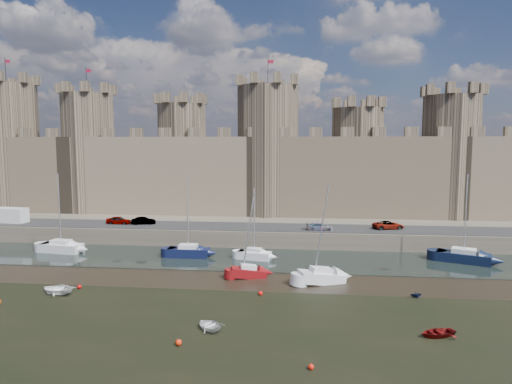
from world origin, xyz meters
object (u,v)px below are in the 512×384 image
car_1 (143,221)px  sailboat_0 (61,247)px  car_0 (119,220)px  sailboat_3 (464,256)px  sailboat_2 (254,254)px  sailboat_1 (188,251)px  car_3 (388,225)px  sailboat_5 (321,276)px  sailboat_4 (248,272)px  car_2 (320,227)px  van (10,215)px

car_1 → sailboat_0: size_ratio=0.34×
car_0 → sailboat_3: bearing=-98.8°
sailboat_2 → sailboat_0: bearing=-170.0°
sailboat_1 → sailboat_2: 9.03m
car_3 → sailboat_2: (-19.11, -10.39, -2.37)m
car_0 → sailboat_0: sailboat_0 is taller
sailboat_1 → sailboat_3: (36.13, 1.08, 0.01)m
sailboat_5 → sailboat_4: bearing=149.8°
car_2 → sailboat_5: bearing=178.2°
car_1 → sailboat_0: 12.91m
car_0 → van: bearing=92.9°
van → sailboat_0: size_ratio=0.50×
car_2 → car_3: (10.21, 1.96, 0.07)m
sailboat_5 → car_2: bearing=66.6°
car_0 → sailboat_2: (22.87, -10.15, -2.38)m
car_3 → sailboat_3: sailboat_3 is taller
sailboat_2 → sailboat_4: sailboat_2 is taller
sailboat_0 → sailboat_5: (36.03, -10.22, -0.06)m
sailboat_3 → sailboat_5: bearing=-127.1°
car_2 → van: van is taller
van → sailboat_2: (41.01, -9.60, -2.95)m
sailboat_1 → sailboat_4: 12.46m
van → sailboat_0: 16.22m
car_1 → car_3: (37.94, 0.14, 0.03)m
car_1 → car_2: size_ratio=0.94×
sailboat_1 → car_0: bearing=143.9°
car_3 → van: (-60.13, -0.79, 0.58)m
van → car_0: bearing=6.4°
sailboat_1 → sailboat_5: (17.50, -9.54, -0.06)m
car_1 → sailboat_3: (45.93, -8.83, -2.26)m
car_1 → sailboat_4: bearing=-149.9°
car_1 → sailboat_0: (-8.73, -9.23, -2.27)m
car_1 → sailboat_1: size_ratio=0.34×
car_1 → car_2: (27.72, -1.82, -0.04)m
sailboat_1 → sailboat_3: 36.14m
car_0 → sailboat_4: 29.49m
car_2 → sailboat_4: bearing=151.8°
sailboat_0 → sailboat_4: sailboat_0 is taller
car_0 → sailboat_2: bearing=-112.8°
sailboat_1 → sailboat_5: sailboat_5 is taller
car_0 → van: 18.16m
van → sailboat_4: (41.24, -17.62, -3.01)m
sailboat_4 → sailboat_3: bearing=4.6°
car_0 → car_3: 41.98m
sailboat_1 → car_2: bearing=23.6°
sailboat_2 → car_0: bearing=168.2°
van → sailboat_1: size_ratio=0.51×
sailboat_0 → sailboat_5: bearing=-8.4°
car_2 → sailboat_0: 37.26m
car_3 → sailboat_5: bearing=134.9°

